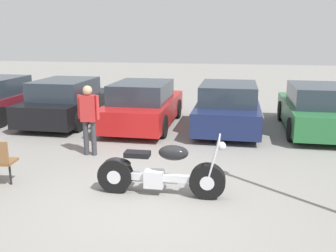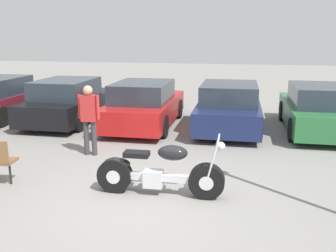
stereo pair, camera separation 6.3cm
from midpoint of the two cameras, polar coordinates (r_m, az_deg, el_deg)
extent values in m
plane|color=gray|center=(6.53, -4.03, -11.24)|extent=(60.00, 60.00, 0.00)
cylinder|color=black|center=(6.52, 5.75, -8.36)|extent=(0.62, 0.21, 0.62)
cylinder|color=silver|center=(6.52, 5.75, -8.36)|extent=(0.25, 0.22, 0.25)
cylinder|color=black|center=(6.81, -8.27, -7.45)|extent=(0.62, 0.21, 0.62)
cylinder|color=silver|center=(6.81, -8.27, -7.45)|extent=(0.25, 0.22, 0.25)
cube|color=silver|center=(6.61, -1.42, -7.83)|extent=(1.25, 0.13, 0.12)
cube|color=silver|center=(6.64, -2.40, -8.01)|extent=(0.34, 0.25, 0.30)
ellipsoid|color=black|center=(6.42, 0.55, -4.09)|extent=(0.53, 0.32, 0.26)
cube|color=black|center=(6.56, -4.98, -4.29)|extent=(0.44, 0.25, 0.09)
ellipsoid|color=black|center=(6.72, -7.93, -5.64)|extent=(0.48, 0.21, 0.20)
cylinder|color=silver|center=(6.30, 6.60, -5.50)|extent=(0.22, 0.04, 0.77)
cylinder|color=silver|center=(6.47, 6.68, -4.98)|extent=(0.22, 0.04, 0.77)
cylinder|color=silver|center=(6.27, 7.56, -1.98)|extent=(0.04, 0.62, 0.03)
sphere|color=silver|center=(6.30, 7.89, -3.05)|extent=(0.15, 0.15, 0.15)
cylinder|color=silver|center=(6.85, -4.03, -8.17)|extent=(1.25, 0.10, 0.08)
cube|color=maroon|center=(13.87, -24.40, 3.20)|extent=(1.78, 4.06, 0.64)
cylinder|color=black|center=(15.39, -24.26, 3.49)|extent=(0.20, 0.63, 0.63)
cylinder|color=black|center=(14.51, -18.83, 3.42)|extent=(0.20, 0.63, 0.63)
cube|color=black|center=(12.54, -14.97, 2.96)|extent=(1.78, 4.06, 0.64)
cube|color=#28333D|center=(12.23, -15.63, 5.51)|extent=(1.57, 2.11, 0.56)
cylinder|color=black|center=(14.05, -15.82, 3.31)|extent=(0.20, 0.63, 0.63)
cylinder|color=black|center=(13.40, -9.42, 3.16)|extent=(0.20, 0.63, 0.63)
cylinder|color=black|center=(11.89, -21.12, 1.04)|extent=(0.20, 0.63, 0.63)
cylinder|color=black|center=(11.11, -13.79, 0.73)|extent=(0.20, 0.63, 0.63)
cube|color=red|center=(11.52, -3.83, 2.46)|extent=(1.78, 4.06, 0.64)
cube|color=#28333D|center=(11.18, -4.19, 5.24)|extent=(1.57, 2.11, 0.56)
cylinder|color=black|center=(12.96, -6.01, 2.91)|extent=(0.20, 0.63, 0.63)
cylinder|color=black|center=(12.60, 1.27, 2.66)|extent=(0.20, 0.63, 0.63)
cylinder|color=black|center=(10.63, -9.84, 0.34)|extent=(0.20, 0.63, 0.63)
cylinder|color=black|center=(10.18, -1.02, -0.06)|extent=(0.20, 0.63, 0.63)
cube|color=#19234C|center=(11.35, 8.95, 2.15)|extent=(1.78, 4.06, 0.64)
cube|color=#28333D|center=(11.00, 9.03, 4.96)|extent=(1.57, 2.11, 0.56)
cylinder|color=black|center=(12.66, 5.34, 2.66)|extent=(0.20, 0.63, 0.63)
cylinder|color=black|center=(12.63, 12.87, 2.34)|extent=(0.20, 0.63, 0.63)
cylinder|color=black|center=(10.22, 4.02, -0.04)|extent=(0.20, 0.63, 0.63)
cylinder|color=black|center=(10.17, 13.37, -0.45)|extent=(0.20, 0.63, 0.63)
cube|color=#286B38|center=(11.68, 21.53, 1.67)|extent=(1.78, 4.06, 0.64)
cube|color=#28333D|center=(11.34, 22.02, 4.38)|extent=(1.57, 2.11, 0.56)
cylinder|color=black|center=(12.81, 16.79, 2.25)|extent=(0.20, 0.63, 0.63)
cylinder|color=black|center=(13.10, 24.03, 1.88)|extent=(0.20, 0.63, 0.63)
cylinder|color=black|center=(10.36, 18.20, -0.51)|extent=(0.20, 0.63, 0.63)
cylinder|color=black|center=(7.68, -23.14, -6.62)|extent=(0.04, 0.04, 0.45)
cylinder|color=#38383D|center=(8.93, -12.58, -1.80)|extent=(0.12, 0.12, 0.81)
cylinder|color=#38383D|center=(8.86, -11.45, -1.87)|extent=(0.12, 0.12, 0.81)
cube|color=red|center=(8.74, -12.25, 2.65)|extent=(0.34, 0.20, 0.61)
cylinder|color=red|center=(8.82, -13.58, 2.88)|extent=(0.08, 0.08, 0.56)
cylinder|color=red|center=(8.65, -10.91, 2.81)|extent=(0.08, 0.08, 0.56)
sphere|color=tan|center=(8.67, -12.39, 5.33)|extent=(0.22, 0.22, 0.22)
camera|label=1|loc=(0.03, -90.23, -0.06)|focal=40.00mm
camera|label=2|loc=(0.03, 89.77, 0.06)|focal=40.00mm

